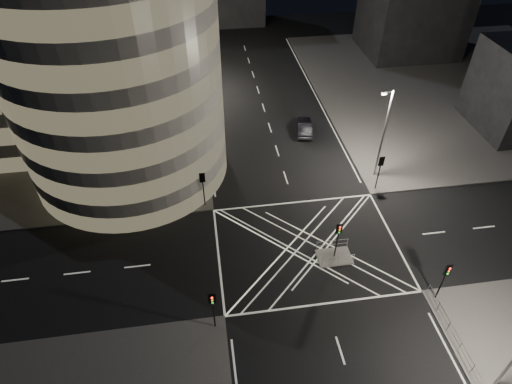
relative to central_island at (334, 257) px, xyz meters
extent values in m
plane|color=black|center=(-2.00, 1.50, -0.07)|extent=(120.00, 120.00, 0.00)
cube|color=#4F4C4A|center=(-31.00, 28.50, 0.00)|extent=(42.00, 42.00, 0.15)
cube|color=#4F4C4A|center=(27.00, 28.50, 0.00)|extent=(42.00, 42.00, 0.15)
cube|color=slate|center=(0.00, 0.00, 0.00)|extent=(3.00, 2.00, 0.15)
cylinder|color=gray|center=(-18.00, 15.50, 12.57)|extent=(20.00, 20.00, 25.00)
cube|color=gray|center=(-28.00, 25.50, 12.57)|extent=(20.00, 18.00, 25.00)
cube|color=black|center=(24.00, 41.50, 7.58)|extent=(14.00, 12.00, 15.00)
cylinder|color=black|center=(-12.50, 10.50, 1.92)|extent=(0.32, 0.32, 3.70)
ellipsoid|color=black|center=(-12.50, 10.50, 5.09)|extent=(4.79, 4.79, 5.51)
cylinder|color=black|center=(-12.50, 16.50, 1.84)|extent=(0.32, 0.32, 3.52)
ellipsoid|color=black|center=(-12.50, 16.50, 4.82)|extent=(4.43, 4.43, 5.10)
cylinder|color=black|center=(-12.50, 22.50, 1.63)|extent=(0.32, 0.32, 3.10)
ellipsoid|color=black|center=(-12.50, 22.50, 4.49)|extent=(4.80, 4.80, 5.52)
cylinder|color=black|center=(-12.50, 28.50, 1.68)|extent=(0.32, 0.32, 3.20)
ellipsoid|color=black|center=(-12.50, 28.50, 4.75)|extent=(5.37, 5.37, 6.17)
cylinder|color=black|center=(-12.50, 34.50, 1.53)|extent=(0.32, 0.32, 2.91)
ellipsoid|color=black|center=(-12.50, 34.50, 4.24)|extent=(4.54, 4.54, 5.22)
cylinder|color=black|center=(-10.80, 8.30, 1.57)|extent=(0.12, 0.12, 3.00)
cube|color=black|center=(-10.80, 8.30, 3.52)|extent=(0.28, 0.22, 0.90)
cube|color=black|center=(-10.80, 8.30, 3.52)|extent=(0.55, 0.04, 1.10)
cylinder|color=black|center=(-10.80, -5.30, 1.57)|extent=(0.12, 0.12, 3.00)
cube|color=black|center=(-10.80, -5.30, 3.52)|extent=(0.28, 0.22, 0.90)
cube|color=black|center=(-10.80, -5.30, 3.52)|extent=(0.55, 0.04, 1.10)
cylinder|color=black|center=(6.80, 8.30, 1.57)|extent=(0.12, 0.12, 3.00)
cube|color=black|center=(6.80, 8.30, 3.52)|extent=(0.28, 0.22, 0.90)
cube|color=black|center=(6.80, 8.30, 3.52)|extent=(0.55, 0.04, 1.10)
cylinder|color=black|center=(6.80, -5.30, 1.57)|extent=(0.12, 0.12, 3.00)
cube|color=black|center=(6.80, -5.30, 3.52)|extent=(0.28, 0.22, 0.90)
cube|color=black|center=(6.80, -5.30, 3.52)|extent=(0.55, 0.04, 1.10)
cylinder|color=black|center=(0.00, 0.00, 1.57)|extent=(0.12, 0.12, 3.00)
cube|color=black|center=(0.00, 0.00, 3.52)|extent=(0.28, 0.22, 0.90)
cube|color=black|center=(0.00, 0.00, 3.52)|extent=(0.55, 0.04, 1.10)
cylinder|color=slate|center=(-11.50, 13.50, 5.08)|extent=(0.20, 0.20, 10.00)
cylinder|color=slate|center=(-11.05, 13.50, 9.93)|extent=(0.90, 0.10, 0.10)
cube|color=slate|center=(-10.60, 13.50, 9.83)|extent=(0.50, 0.25, 0.18)
cube|color=white|center=(-10.60, 13.50, 9.72)|extent=(0.42, 0.20, 0.05)
cylinder|color=slate|center=(-11.50, 31.50, 5.08)|extent=(0.20, 0.20, 10.00)
cylinder|color=slate|center=(-11.05, 31.50, 9.93)|extent=(0.90, 0.10, 0.10)
cube|color=slate|center=(-10.60, 31.50, 9.83)|extent=(0.50, 0.25, 0.18)
cube|color=white|center=(-10.60, 31.50, 9.72)|extent=(0.42, 0.20, 0.05)
cylinder|color=slate|center=(7.50, 10.50, 5.08)|extent=(0.20, 0.20, 10.00)
cylinder|color=slate|center=(7.05, 10.50, 9.93)|extent=(0.90, 0.10, 0.10)
cube|color=slate|center=(6.60, 10.50, 9.83)|extent=(0.50, 0.25, 0.18)
cube|color=white|center=(6.60, 10.50, 9.72)|extent=(0.42, 0.20, 0.05)
cube|color=slate|center=(6.30, -10.65, 0.62)|extent=(0.06, 11.70, 1.10)
cube|color=slate|center=(0.00, -0.90, 0.62)|extent=(2.80, 0.06, 1.10)
cube|color=slate|center=(0.00, 0.90, 0.62)|extent=(2.80, 0.06, 1.10)
imported|color=black|center=(1.96, 19.86, 0.70)|extent=(2.40, 4.91, 1.55)
camera|label=1|loc=(-10.32, -23.22, 28.82)|focal=30.00mm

